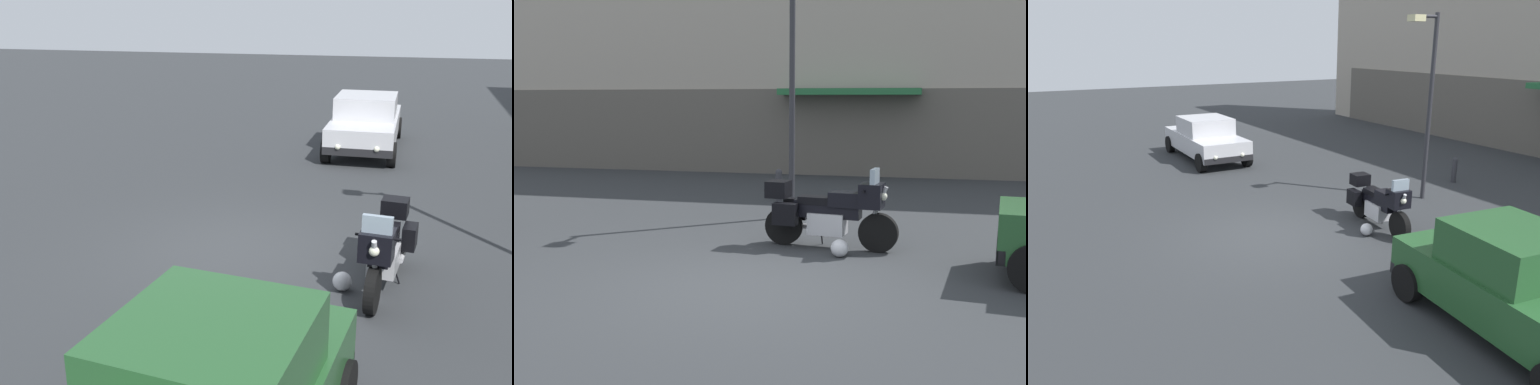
% 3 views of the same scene
% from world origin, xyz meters
% --- Properties ---
extents(ground_plane, '(80.00, 80.00, 0.00)m').
position_xyz_m(ground_plane, '(0.00, 0.00, 0.00)').
color(ground_plane, '#2D3033').
extents(motorcycle, '(2.26, 0.86, 1.36)m').
position_xyz_m(motorcycle, '(0.75, 2.49, 0.62)').
color(motorcycle, black).
rests_on(motorcycle, ground).
extents(helmet, '(0.28, 0.28, 0.28)m').
position_xyz_m(helmet, '(1.04, 1.93, 0.14)').
color(helmet, silver).
rests_on(helmet, ground).
extents(car_sedan_far, '(4.59, 1.94, 1.56)m').
position_xyz_m(car_sedan_far, '(-7.98, 1.51, 0.78)').
color(car_sedan_far, silver).
rests_on(car_sedan_far, ground).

